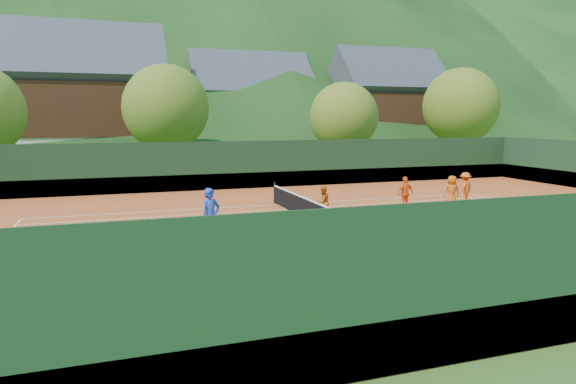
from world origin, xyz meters
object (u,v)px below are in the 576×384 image
object	(u,v)px
student_b	(405,193)
chalet_right	(385,110)
ball_hopper	(171,249)
student_d	(465,188)
chalet_left	(85,104)
tennis_net	(318,214)
chalet_mid	(249,113)
student_a	(323,202)
student_c	(452,192)
coach	(211,216)

from	to	relation	value
student_b	chalet_right	world-z (taller)	chalet_right
ball_hopper	chalet_right	distance (m)	44.03
student_b	student_d	world-z (taller)	student_b
chalet_right	chalet_left	bearing A→B (deg)	-180.00
student_b	ball_hopper	distance (m)	13.72
tennis_net	chalet_mid	xyz separation A→B (m)	(6.00, 34.00, 4.47)
student_b	chalet_left	world-z (taller)	chalet_left
student_a	student_b	bearing A→B (deg)	170.91
chalet_mid	chalet_right	world-z (taller)	chalet_right
student_b	ball_hopper	xyz separation A→B (m)	(-11.85, -6.90, -0.07)
chalet_left	chalet_right	world-z (taller)	chalet_left
student_c	student_a	bearing A→B (deg)	15.73
coach	student_d	world-z (taller)	coach
student_c	chalet_mid	distance (m)	32.55
student_a	chalet_mid	distance (m)	33.30
student_d	chalet_left	size ratio (longest dim) A/B	0.12
student_c	tennis_net	xyz separation A→B (m)	(-7.85, -1.77, -0.30)
chalet_left	chalet_right	bearing A→B (deg)	0.00
student_a	chalet_right	size ratio (longest dim) A/B	0.12
student_a	ball_hopper	distance (m)	9.61
tennis_net	chalet_mid	world-z (taller)	chalet_mid
student_d	chalet_mid	size ratio (longest dim) A/B	0.13
student_d	student_a	bearing A→B (deg)	-13.98
coach	chalet_left	distance (m)	32.53
coach	student_c	xyz separation A→B (m)	(12.63, 3.54, -0.20)
student_c	student_b	bearing A→B (deg)	6.93
student_b	chalet_mid	size ratio (longest dim) A/B	0.13
student_d	ball_hopper	bearing A→B (deg)	2.49
student_d	tennis_net	bearing A→B (deg)	-6.77
tennis_net	chalet_right	world-z (taller)	chalet_right
student_c	chalet_right	xyz separation A→B (m)	(12.15, 28.23, 4.43)
chalet_left	chalet_mid	size ratio (longest dim) A/B	1.09
coach	student_c	size ratio (longest dim) A/B	1.24
tennis_net	chalet_mid	size ratio (longest dim) A/B	0.95
tennis_net	student_a	bearing A→B (deg)	59.91
coach	student_a	xyz separation A→B (m)	(5.57, 3.15, -0.28)
tennis_net	chalet_right	xyz separation A→B (m)	(20.00, 30.00, 4.74)
student_b	chalet_left	bearing A→B (deg)	-73.07
coach	tennis_net	size ratio (longest dim) A/B	0.17
tennis_net	ball_hopper	distance (m)	8.12
coach	tennis_net	distance (m)	5.12
tennis_net	ball_hopper	size ratio (longest dim) A/B	12.07
coach	ball_hopper	distance (m)	3.57
chalet_right	student_a	bearing A→B (deg)	-123.86
coach	tennis_net	world-z (taller)	coach
chalet_mid	chalet_right	distance (m)	14.56
student_b	chalet_mid	bearing A→B (deg)	-102.98
tennis_net	student_c	bearing A→B (deg)	12.68
coach	chalet_left	world-z (taller)	chalet_left
coach	ball_hopper	size ratio (longest dim) A/B	2.00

